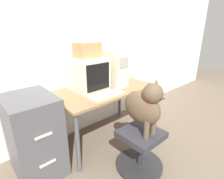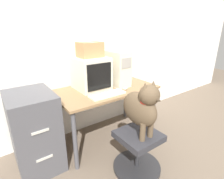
{
  "view_description": "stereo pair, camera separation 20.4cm",
  "coord_description": "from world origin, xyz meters",
  "px_view_note": "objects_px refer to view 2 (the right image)",
  "views": [
    {
      "loc": [
        -1.39,
        -1.35,
        1.55
      ],
      "look_at": [
        -0.11,
        0.08,
        0.85
      ],
      "focal_mm": 28.0,
      "sensor_mm": 36.0,
      "label": 1
    },
    {
      "loc": [
        -1.23,
        -1.48,
        1.55
      ],
      "look_at": [
        -0.11,
        0.08,
        0.85
      ],
      "focal_mm": 28.0,
      "sensor_mm": 36.0,
      "label": 2
    }
  ],
  "objects_px": {
    "pc_tower": "(115,68)",
    "office_chair": "(138,151)",
    "cardboard_box": "(90,50)",
    "keyboard": "(107,94)",
    "filing_cabinet": "(35,131)",
    "dog": "(142,107)",
    "crt_monitor": "(91,73)"
  },
  "relations": [
    {
      "from": "crt_monitor",
      "to": "dog",
      "type": "bearing_deg",
      "value": -84.07
    },
    {
      "from": "crt_monitor",
      "to": "filing_cabinet",
      "type": "xyz_separation_m",
      "value": [
        -0.8,
        -0.11,
        -0.52
      ]
    },
    {
      "from": "pc_tower",
      "to": "filing_cabinet",
      "type": "distance_m",
      "value": 1.3
    },
    {
      "from": "dog",
      "to": "cardboard_box",
      "type": "height_order",
      "value": "cardboard_box"
    },
    {
      "from": "pc_tower",
      "to": "office_chair",
      "type": "distance_m",
      "value": 1.15
    },
    {
      "from": "crt_monitor",
      "to": "pc_tower",
      "type": "bearing_deg",
      "value": -4.94
    },
    {
      "from": "dog",
      "to": "filing_cabinet",
      "type": "distance_m",
      "value": 1.21
    },
    {
      "from": "cardboard_box",
      "to": "filing_cabinet",
      "type": "bearing_deg",
      "value": -171.92
    },
    {
      "from": "keyboard",
      "to": "dog",
      "type": "xyz_separation_m",
      "value": [
        0.06,
        -0.51,
        0.02
      ]
    },
    {
      "from": "office_chair",
      "to": "keyboard",
      "type": "bearing_deg",
      "value": 97.4
    },
    {
      "from": "keyboard",
      "to": "filing_cabinet",
      "type": "height_order",
      "value": "filing_cabinet"
    },
    {
      "from": "keyboard",
      "to": "office_chair",
      "type": "relative_size",
      "value": 0.84
    },
    {
      "from": "crt_monitor",
      "to": "pc_tower",
      "type": "height_order",
      "value": "pc_tower"
    },
    {
      "from": "crt_monitor",
      "to": "keyboard",
      "type": "bearing_deg",
      "value": -85.88
    },
    {
      "from": "keyboard",
      "to": "dog",
      "type": "bearing_deg",
      "value": -82.87
    },
    {
      "from": "office_chair",
      "to": "filing_cabinet",
      "type": "relative_size",
      "value": 0.6
    },
    {
      "from": "crt_monitor",
      "to": "dog",
      "type": "height_order",
      "value": "crt_monitor"
    },
    {
      "from": "crt_monitor",
      "to": "filing_cabinet",
      "type": "height_order",
      "value": "crt_monitor"
    },
    {
      "from": "keyboard",
      "to": "filing_cabinet",
      "type": "distance_m",
      "value": 0.92
    },
    {
      "from": "office_chair",
      "to": "cardboard_box",
      "type": "distance_m",
      "value": 1.34
    },
    {
      "from": "office_chair",
      "to": "cardboard_box",
      "type": "height_order",
      "value": "cardboard_box"
    },
    {
      "from": "pc_tower",
      "to": "keyboard",
      "type": "relative_size",
      "value": 1.08
    },
    {
      "from": "office_chair",
      "to": "dog",
      "type": "relative_size",
      "value": 0.89
    },
    {
      "from": "office_chair",
      "to": "filing_cabinet",
      "type": "height_order",
      "value": "filing_cabinet"
    },
    {
      "from": "pc_tower",
      "to": "cardboard_box",
      "type": "height_order",
      "value": "cardboard_box"
    },
    {
      "from": "pc_tower",
      "to": "keyboard",
      "type": "xyz_separation_m",
      "value": [
        -0.35,
        -0.31,
        -0.22
      ]
    },
    {
      "from": "crt_monitor",
      "to": "dog",
      "type": "distance_m",
      "value": 0.88
    },
    {
      "from": "filing_cabinet",
      "to": "cardboard_box",
      "type": "bearing_deg",
      "value": 8.08
    },
    {
      "from": "pc_tower",
      "to": "office_chair",
      "type": "relative_size",
      "value": 0.9
    },
    {
      "from": "pc_tower",
      "to": "keyboard",
      "type": "bearing_deg",
      "value": -138.04
    },
    {
      "from": "crt_monitor",
      "to": "dog",
      "type": "relative_size",
      "value": 0.71
    },
    {
      "from": "office_chair",
      "to": "cardboard_box",
      "type": "relative_size",
      "value": 1.84
    }
  ]
}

